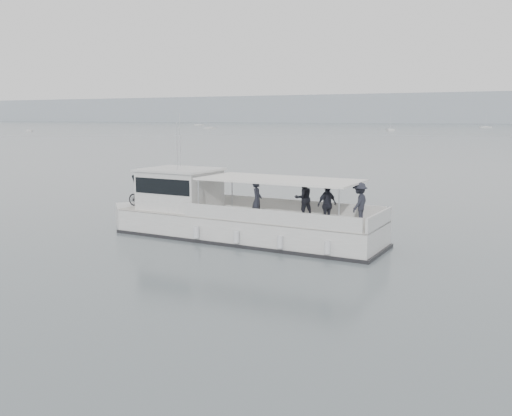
% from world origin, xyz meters
% --- Properties ---
extents(ground, '(1400.00, 1400.00, 0.00)m').
position_xyz_m(ground, '(0.00, 0.00, 0.00)').
color(ground, slate).
rests_on(ground, ground).
extents(tour_boat, '(15.21, 4.18, 6.35)m').
position_xyz_m(tour_boat, '(0.95, -2.63, 1.04)').
color(tour_boat, silver).
rests_on(tour_boat, ground).
extents(moored_fleet, '(428.07, 325.22, 9.53)m').
position_xyz_m(moored_fleet, '(-33.55, 219.37, 0.36)').
color(moored_fleet, silver).
rests_on(moored_fleet, ground).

